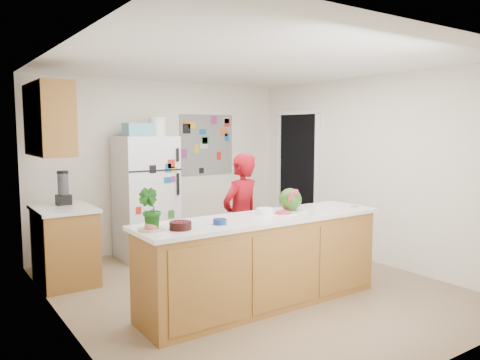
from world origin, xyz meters
TOP-DOWN VIEW (x-y plane):
  - floor at (0.00, 0.00)m, footprint 4.00×4.50m
  - wall_back at (0.00, 2.26)m, footprint 4.00×0.02m
  - wall_left at (-2.01, 0.00)m, footprint 0.02×4.50m
  - wall_right at (2.01, 0.00)m, footprint 0.02×4.50m
  - ceiling at (0.00, 0.00)m, footprint 4.00×4.50m
  - doorway at (1.99, 1.45)m, footprint 0.03×0.85m
  - peninsula_base at (-0.20, -0.50)m, footprint 2.60×0.62m
  - peninsula_top at (-0.20, -0.50)m, footprint 2.68×0.70m
  - side_counter_base at (-1.69, 1.35)m, footprint 0.60×0.80m
  - side_counter_top at (-1.69, 1.35)m, footprint 0.64×0.84m
  - upper_cabinets at (-1.82, 1.30)m, footprint 0.35×1.00m
  - refrigerator at (-0.45, 1.88)m, footprint 0.75×0.70m
  - fridge_top_bin at (-0.55, 1.88)m, footprint 0.35×0.28m
  - photo_collage at (0.75, 2.24)m, footprint 0.95×0.01m
  - person at (0.03, 0.23)m, footprint 0.63×0.49m
  - blender_appliance at (-1.64, 1.53)m, footprint 0.12×0.12m
  - cutting_board at (0.12, -0.48)m, footprint 0.43×0.37m
  - watermelon at (0.18, -0.46)m, footprint 0.24×0.24m
  - watermelon_slice at (0.03, -0.53)m, footprint 0.16×0.16m
  - cherry_bowl at (-1.18, -0.59)m, footprint 0.21×0.21m
  - white_bowl at (-0.11, -0.41)m, footprint 0.18×0.18m
  - cobalt_bowl at (-0.77, -0.59)m, footprint 0.16×0.16m
  - plate at (-1.40, -0.47)m, footprint 0.27×0.27m
  - paper_towel at (0.23, -0.54)m, footprint 0.19×0.17m
  - keys at (1.00, -0.63)m, footprint 0.09×0.05m
  - potted_plant at (-1.40, -0.45)m, footprint 0.25×0.26m

SIDE VIEW (x-z plane):
  - floor at x=0.00m, z-range -0.02..0.00m
  - side_counter_base at x=-1.69m, z-range 0.00..0.86m
  - peninsula_base at x=-0.20m, z-range 0.00..0.88m
  - person at x=0.03m, z-range 0.00..1.52m
  - refrigerator at x=-0.45m, z-range 0.00..1.70m
  - side_counter_top at x=-1.69m, z-range 0.86..0.90m
  - peninsula_top at x=-0.20m, z-range 0.88..0.92m
  - cutting_board at x=0.12m, z-range 0.92..0.93m
  - keys at x=1.00m, z-range 0.92..0.93m
  - plate at x=-1.40m, z-range 0.92..0.94m
  - paper_towel at x=0.23m, z-range 0.92..0.94m
  - watermelon_slice at x=0.03m, z-range 0.93..0.95m
  - cobalt_bowl at x=-0.77m, z-range 0.92..0.97m
  - white_bowl at x=-0.11m, z-range 0.92..0.98m
  - cherry_bowl at x=-1.18m, z-range 0.92..0.99m
  - doorway at x=1.99m, z-range 0.00..2.04m
  - watermelon at x=0.18m, z-range 0.93..1.17m
  - blender_appliance at x=-1.64m, z-range 0.90..1.28m
  - potted_plant at x=-1.40m, z-range 0.92..1.28m
  - wall_back at x=0.00m, z-range 0.00..2.50m
  - wall_left at x=-2.01m, z-range 0.00..2.50m
  - wall_right at x=2.01m, z-range 0.00..2.50m
  - photo_collage at x=0.75m, z-range 1.08..2.02m
  - fridge_top_bin at x=-0.55m, z-range 1.70..1.88m
  - upper_cabinets at x=-1.82m, z-range 1.50..2.30m
  - ceiling at x=0.00m, z-range 2.50..2.52m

